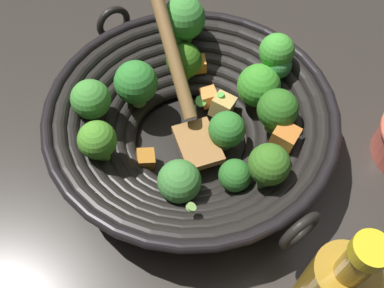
{
  "coord_description": "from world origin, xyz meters",
  "views": [
    {
      "loc": [
        -0.33,
        -0.02,
        0.49
      ],
      "look_at": [
        -0.02,
        -0.0,
        0.03
      ],
      "focal_mm": 39.41,
      "sensor_mm": 36.0,
      "label": 1
    }
  ],
  "objects": [
    {
      "name": "ground_plane",
      "position": [
        0.0,
        0.0,
        0.0
      ],
      "size": [
        4.0,
        4.0,
        0.0
      ],
      "primitive_type": "plane",
      "color": "#332D28"
    },
    {
      "name": "wok",
      "position": [
        0.0,
        -0.0,
        0.06
      ],
      "size": [
        0.39,
        0.37,
        0.2
      ],
      "color": "black",
      "rests_on": "ground"
    }
  ]
}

